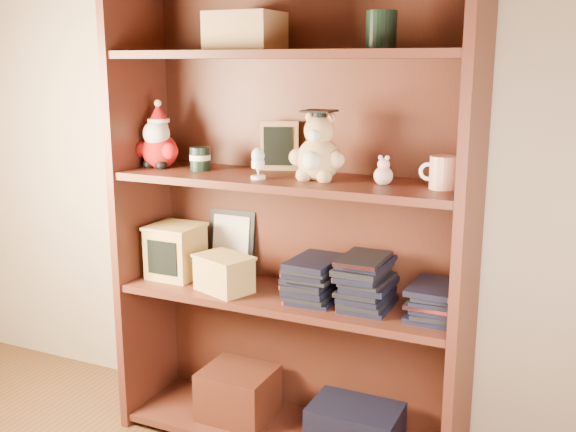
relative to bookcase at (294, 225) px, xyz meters
name	(u,v)px	position (x,y,z in m)	size (l,w,h in m)	color
bookcase	(294,225)	(0.00, 0.00, 0.00)	(1.20, 0.35, 1.60)	#4F2116
shelf_lower	(288,297)	(0.00, -0.05, -0.24)	(1.14, 0.33, 0.02)	#4F2116
shelf_upper	(288,181)	(0.00, -0.05, 0.16)	(1.14, 0.33, 0.02)	#4F2116
santa_plush	(158,142)	(-0.50, -0.06, 0.26)	(0.17, 0.13, 0.25)	#A50F0F
teachers_tin	(200,158)	(-0.33, -0.05, 0.21)	(0.07, 0.07, 0.08)	black
chalkboard_plaque	(279,147)	(-0.08, 0.06, 0.25)	(0.13, 0.10, 0.17)	#9E7547
egg_cup	(258,162)	(-0.07, -0.13, 0.23)	(0.05, 0.05, 0.10)	white
grad_teddy_bear	(318,153)	(0.11, -0.06, 0.26)	(0.19, 0.16, 0.23)	tan
pink_figurine	(383,173)	(0.32, -0.05, 0.21)	(0.06, 0.06, 0.09)	#CFA6A0
teacher_mug	(442,173)	(0.50, -0.05, 0.22)	(0.11, 0.08, 0.10)	silver
certificate_frame	(232,241)	(-0.29, 0.09, -0.11)	(0.19, 0.05, 0.23)	black
treats_box	(176,251)	(-0.45, -0.05, -0.13)	(0.18, 0.18, 0.19)	tan
pencils_box	(224,273)	(-0.21, -0.12, -0.17)	(0.23, 0.19, 0.13)	tan
book_stack_left	(312,277)	(0.09, -0.05, -0.16)	(0.14, 0.20, 0.14)	black
book_stack_mid	(366,282)	(0.28, -0.05, -0.15)	(0.14, 0.20, 0.16)	black
book_stack_right	(436,300)	(0.50, -0.05, -0.17)	(0.14, 0.20, 0.11)	black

